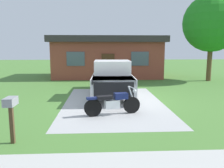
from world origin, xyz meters
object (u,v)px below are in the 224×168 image
at_px(pickup_truck, 112,77).
at_px(motorcycle, 113,103).
at_px(shade_tree, 212,23).
at_px(neighbor_house, 107,56).
at_px(mailbox, 11,108).

bearing_deg(pickup_truck, motorcycle, -92.24).
distance_m(motorcycle, shade_tree, 12.57).
distance_m(shade_tree, neighbor_house, 8.85).
height_order(mailbox, neighbor_house, neighbor_house).
bearing_deg(motorcycle, neighbor_house, 89.31).
bearing_deg(pickup_truck, shade_tree, 32.84).
relative_size(pickup_truck, neighbor_house, 0.59).
height_order(motorcycle, neighbor_house, neighbor_house).
bearing_deg(shade_tree, neighbor_house, 157.81).
xyz_separation_m(pickup_truck, neighbor_house, (-0.01, 8.25, 0.84)).
bearing_deg(shade_tree, pickup_truck, -147.16).
bearing_deg(neighbor_house, motorcycle, -90.69).
bearing_deg(pickup_truck, mailbox, -115.27).
distance_m(pickup_truck, neighbor_house, 8.29).
relative_size(motorcycle, neighbor_house, 0.23).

